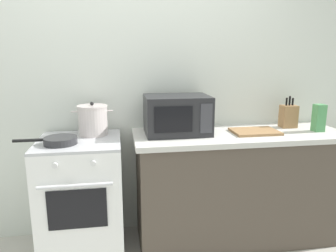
# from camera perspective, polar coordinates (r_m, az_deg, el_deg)

# --- Properties ---
(back_wall) EXTENTS (4.40, 0.10, 2.50)m
(back_wall) POSITION_cam_1_polar(r_m,az_deg,el_deg) (2.72, -1.50, 6.83)
(back_wall) COLOR silver
(back_wall) RESTS_ON ground_plane
(lower_cabinet_right) EXTENTS (1.64, 0.56, 0.88)m
(lower_cabinet_right) POSITION_cam_1_polar(r_m,az_deg,el_deg) (2.75, 12.34, -10.93)
(lower_cabinet_right) COLOR #4C4238
(lower_cabinet_right) RESTS_ON ground_plane
(countertop_right) EXTENTS (1.70, 0.60, 0.04)m
(countertop_right) POSITION_cam_1_polar(r_m,az_deg,el_deg) (2.60, 12.82, -1.60)
(countertop_right) COLOR beige
(countertop_right) RESTS_ON lower_cabinet_right
(stove) EXTENTS (0.60, 0.64, 0.92)m
(stove) POSITION_cam_1_polar(r_m,az_deg,el_deg) (2.57, -15.12, -12.37)
(stove) COLOR white
(stove) RESTS_ON ground_plane
(stock_pot) EXTENTS (0.31, 0.23, 0.26)m
(stock_pot) POSITION_cam_1_polar(r_m,az_deg,el_deg) (2.51, -13.39, 1.04)
(stock_pot) COLOR beige
(stock_pot) RESTS_ON stove
(frying_pan) EXTENTS (0.43, 0.23, 0.05)m
(frying_pan) POSITION_cam_1_polar(r_m,az_deg,el_deg) (2.33, -18.95, -2.49)
(frying_pan) COLOR #28282B
(frying_pan) RESTS_ON stove
(microwave) EXTENTS (0.50, 0.37, 0.30)m
(microwave) POSITION_cam_1_polar(r_m,az_deg,el_deg) (2.48, 1.64, 2.04)
(microwave) COLOR #232326
(microwave) RESTS_ON countertop_right
(cutting_board) EXTENTS (0.36, 0.26, 0.02)m
(cutting_board) POSITION_cam_1_polar(r_m,az_deg,el_deg) (2.62, 15.35, -0.96)
(cutting_board) COLOR #997047
(cutting_board) RESTS_ON countertop_right
(knife_block) EXTENTS (0.13, 0.10, 0.27)m
(knife_block) POSITION_cam_1_polar(r_m,az_deg,el_deg) (2.89, 20.85, 1.68)
(knife_block) COLOR #997047
(knife_block) RESTS_ON countertop_right
(pasta_box) EXTENTS (0.08, 0.08, 0.22)m
(pasta_box) POSITION_cam_1_polar(r_m,az_deg,el_deg) (2.84, 25.49, 1.33)
(pasta_box) COLOR #4C9356
(pasta_box) RESTS_ON countertop_right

